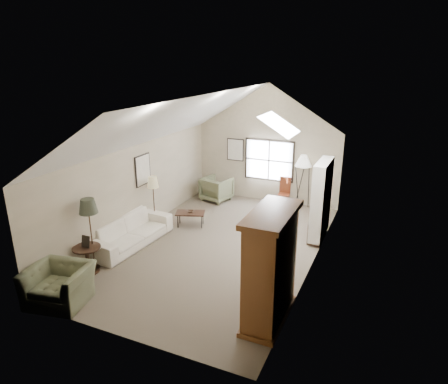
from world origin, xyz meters
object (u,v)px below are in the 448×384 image
at_px(armoire, 270,267).
at_px(coffee_table, 191,219).
at_px(side_table, 88,260).
at_px(sofa, 130,231).
at_px(armchair_far, 217,189).
at_px(side_chair, 284,192).
at_px(armchair_near, 59,285).

relative_size(armoire, coffee_table, 2.60).
bearing_deg(armoire, coffee_table, 136.64).
xyz_separation_m(armoire, side_table, (-4.38, -0.04, -0.78)).
xyz_separation_m(sofa, armchair_far, (0.65, 4.10, 0.04)).
bearing_deg(armchair_far, side_chair, -155.97).
distance_m(sofa, side_table, 1.60).
distance_m(armchair_far, side_chair, 2.33).
distance_m(armchair_near, coffee_table, 4.54).
bearing_deg(armchair_far, sofa, 93.97).
bearing_deg(side_chair, armchair_near, -114.74).
distance_m(coffee_table, side_chair, 3.48).
height_order(armoire, side_chair, armoire).
bearing_deg(armoire, armchair_near, -163.48).
height_order(armoire, side_table, armoire).
relative_size(coffee_table, side_chair, 0.88).
height_order(armoire, armchair_far, armoire).
xyz_separation_m(coffee_table, side_chair, (2.05, 2.81, 0.26)).
distance_m(armoire, armchair_near, 4.31).
bearing_deg(sofa, side_chair, -29.23).
xyz_separation_m(sofa, coffee_table, (0.89, 1.74, -0.16)).
height_order(armoire, sofa, armoire).
height_order(sofa, armchair_far, armchair_far).
bearing_deg(coffee_table, armchair_near, -97.44).
xyz_separation_m(armoire, side_chair, (-1.44, 6.10, -0.62)).
distance_m(armoire, side_chair, 6.30).
relative_size(sofa, side_chair, 2.68).
bearing_deg(side_chair, sofa, -127.80).
height_order(coffee_table, side_table, side_table).
distance_m(sofa, armchair_far, 4.15).
xyz_separation_m(armchair_far, side_chair, (2.29, 0.45, 0.06)).
bearing_deg(coffee_table, side_chair, 53.88).
bearing_deg(armchair_far, coffee_table, 108.81).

